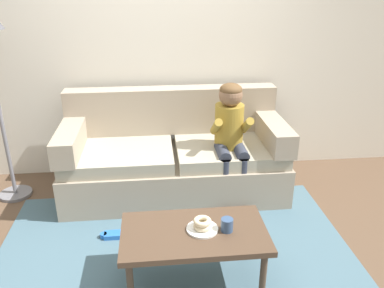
# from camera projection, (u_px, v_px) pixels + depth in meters

# --- Properties ---
(ground) EXTENTS (10.00, 10.00, 0.00)m
(ground) POSITION_uv_depth(u_px,v_px,m) (174.00, 242.00, 3.16)
(ground) COLOR brown
(wall_back) EXTENTS (8.00, 0.10, 2.80)m
(wall_back) POSITION_uv_depth(u_px,v_px,m) (163.00, 37.00, 3.89)
(wall_back) COLOR silver
(wall_back) RESTS_ON ground
(area_rug) EXTENTS (2.70, 2.03, 0.01)m
(area_rug) POSITION_uv_depth(u_px,v_px,m) (176.00, 262.00, 2.93)
(area_rug) COLOR #476675
(area_rug) RESTS_ON ground
(couch) EXTENTS (2.06, 0.90, 0.95)m
(couch) POSITION_uv_depth(u_px,v_px,m) (174.00, 157.00, 3.80)
(couch) COLOR tan
(couch) RESTS_ON ground
(coffee_table) EXTENTS (0.96, 0.54, 0.42)m
(coffee_table) POSITION_uv_depth(u_px,v_px,m) (194.00, 237.00, 2.61)
(coffee_table) COLOR #4C3828
(coffee_table) RESTS_ON ground
(person_child) EXTENTS (0.34, 0.58, 1.10)m
(person_child) POSITION_uv_depth(u_px,v_px,m) (231.00, 132.00, 3.53)
(person_child) COLOR olive
(person_child) RESTS_ON ground
(plate) EXTENTS (0.21, 0.21, 0.01)m
(plate) POSITION_uv_depth(u_px,v_px,m) (202.00, 229.00, 2.60)
(plate) COLOR white
(plate) RESTS_ON coffee_table
(donut) EXTENTS (0.17, 0.17, 0.04)m
(donut) POSITION_uv_depth(u_px,v_px,m) (202.00, 226.00, 2.59)
(donut) COLOR beige
(donut) RESTS_ON plate
(donut_second) EXTENTS (0.17, 0.17, 0.04)m
(donut_second) POSITION_uv_depth(u_px,v_px,m) (202.00, 221.00, 2.57)
(donut_second) COLOR beige
(donut_second) RESTS_ON donut
(mug) EXTENTS (0.08, 0.08, 0.09)m
(mug) POSITION_uv_depth(u_px,v_px,m) (227.00, 225.00, 2.57)
(mug) COLOR #334C72
(mug) RESTS_ON coffee_table
(toy_controller) EXTENTS (0.23, 0.09, 0.05)m
(toy_controller) POSITION_uv_depth(u_px,v_px,m) (114.00, 235.00, 3.19)
(toy_controller) COLOR blue
(toy_controller) RESTS_ON ground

